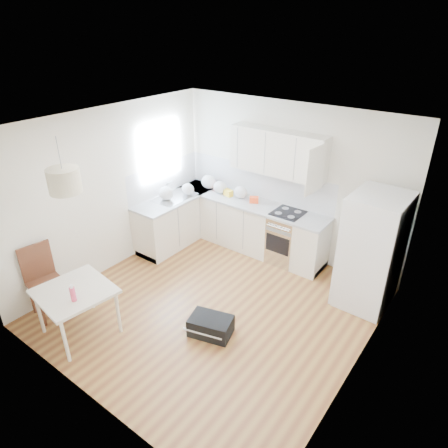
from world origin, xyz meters
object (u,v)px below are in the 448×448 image
Objects in this scene: dining_table at (75,295)px; dining_chair at (46,283)px; gym_bag at (211,326)px; refrigerator at (373,251)px.

dining_table is 0.94× the size of dining_chair.
dining_table is at bearing -160.15° from gym_bag.
refrigerator reaches higher than dining_chair.
refrigerator reaches higher than gym_bag.
dining_chair is at bearing -169.62° from gym_bag.
refrigerator is 2.54m from gym_bag.
refrigerator is 1.74× the size of dining_table.
dining_table reaches higher than gym_bag.
dining_chair is 2.40m from gym_bag.
dining_chair is at bearing -171.17° from dining_table.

